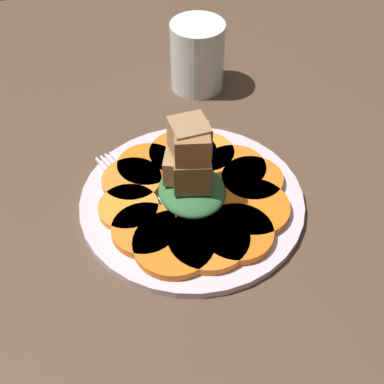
% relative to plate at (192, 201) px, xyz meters
% --- Properties ---
extents(table_slab, '(1.20, 1.20, 0.02)m').
position_rel_plate_xyz_m(table_slab, '(0.00, 0.00, -0.02)').
color(table_slab, '#4C3828').
rests_on(table_slab, ground).
extents(plate, '(0.27, 0.27, 0.01)m').
position_rel_plate_xyz_m(plate, '(0.00, 0.00, 0.00)').
color(plate, silver).
rests_on(plate, table_slab).
extents(carrot_slice_0, '(0.08, 0.08, 0.01)m').
position_rel_plate_xyz_m(carrot_slice_0, '(0.07, 0.03, 0.01)').
color(carrot_slice_0, orange).
rests_on(carrot_slice_0, plate).
extents(carrot_slice_1, '(0.09, 0.09, 0.01)m').
position_rel_plate_xyz_m(carrot_slice_1, '(0.04, 0.06, 0.01)').
color(carrot_slice_1, orange).
rests_on(carrot_slice_1, plate).
extents(carrot_slice_2, '(0.08, 0.08, 0.01)m').
position_rel_plate_xyz_m(carrot_slice_2, '(-0.01, 0.08, 0.01)').
color(carrot_slice_2, orange).
rests_on(carrot_slice_2, plate).
extents(carrot_slice_3, '(0.08, 0.08, 0.01)m').
position_rel_plate_xyz_m(carrot_slice_3, '(-0.03, 0.06, 0.01)').
color(carrot_slice_3, orange).
rests_on(carrot_slice_3, plate).
extents(carrot_slice_4, '(0.08, 0.08, 0.01)m').
position_rel_plate_xyz_m(carrot_slice_4, '(-0.07, 0.04, 0.01)').
color(carrot_slice_4, orange).
rests_on(carrot_slice_4, plate).
extents(carrot_slice_5, '(0.09, 0.09, 0.01)m').
position_rel_plate_xyz_m(carrot_slice_5, '(-0.07, 0.01, 0.01)').
color(carrot_slice_5, orange).
rests_on(carrot_slice_5, plate).
extents(carrot_slice_6, '(0.08, 0.08, 0.01)m').
position_rel_plate_xyz_m(carrot_slice_6, '(-0.06, -0.04, 0.01)').
color(carrot_slice_6, orange).
rests_on(carrot_slice_6, plate).
extents(carrot_slice_7, '(0.07, 0.07, 0.01)m').
position_rel_plate_xyz_m(carrot_slice_7, '(-0.04, -0.06, 0.01)').
color(carrot_slice_7, orange).
rests_on(carrot_slice_7, plate).
extents(carrot_slice_8, '(0.07, 0.07, 0.01)m').
position_rel_plate_xyz_m(carrot_slice_8, '(-0.00, -0.08, 0.01)').
color(carrot_slice_8, orange).
rests_on(carrot_slice_8, plate).
extents(carrot_slice_9, '(0.08, 0.08, 0.01)m').
position_rel_plate_xyz_m(carrot_slice_9, '(0.04, -0.07, 0.01)').
color(carrot_slice_9, orange).
rests_on(carrot_slice_9, plate).
extents(carrot_slice_10, '(0.09, 0.09, 0.01)m').
position_rel_plate_xyz_m(carrot_slice_10, '(0.07, -0.04, 0.01)').
color(carrot_slice_10, orange).
rests_on(carrot_slice_10, plate).
extents(carrot_slice_11, '(0.09, 0.09, 0.01)m').
position_rel_plate_xyz_m(carrot_slice_11, '(0.07, 0.00, 0.01)').
color(carrot_slice_11, orange).
rests_on(carrot_slice_11, plate).
extents(center_pile, '(0.09, 0.08, 0.11)m').
position_rel_plate_xyz_m(center_pile, '(-0.00, -0.00, 0.05)').
color(center_pile, '#2D6033').
rests_on(center_pile, plate).
extents(fork, '(0.19, 0.08, 0.00)m').
position_rel_plate_xyz_m(fork, '(-0.02, -0.06, 0.01)').
color(fork, silver).
rests_on(fork, plate).
extents(water_glass, '(0.08, 0.08, 0.10)m').
position_rel_plate_xyz_m(water_glass, '(-0.24, 0.07, 0.05)').
color(water_glass, silver).
rests_on(water_glass, table_slab).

